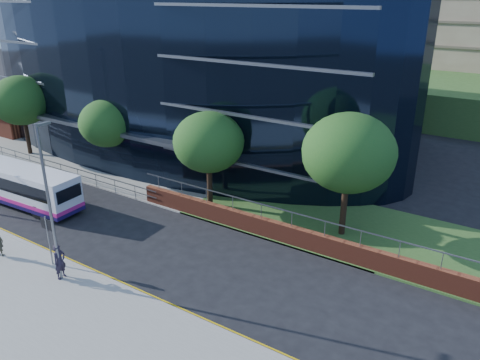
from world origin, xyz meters
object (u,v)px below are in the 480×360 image
Objects in this scene: tree_far_a at (21,101)px; tree_far_c at (209,142)px; city_bus at (20,185)px; brick_pavilion at (14,110)px; street_sign at (47,230)px; tree_far_b at (107,123)px; pedestrian at (60,262)px; streetlight_east at (49,200)px; tree_far_d at (349,153)px.

tree_far_a reaches higher than tree_far_c.
brick_pavilion is at bearing 145.11° from city_bus.
street_sign is 0.43× the size of tree_far_c.
city_bus is (-0.96, -7.20, -2.80)m from tree_far_b.
pedestrian is at bearing -27.13° from city_bus.
brick_pavilion is at bearing 150.35° from street_sign.
street_sign is 11.14m from tree_far_c.
tree_far_a is (9.00, -4.50, 2.92)m from brick_pavilion.
tree_far_c is (29.00, -4.50, 2.60)m from brick_pavilion.
streetlight_east is at bearing -21.36° from street_sign.
tree_far_c is 13.22m from city_bus.
tree_far_d reaches higher than street_sign.
city_bus is at bearing 155.82° from streetlight_east.
tree_far_d is at bearing 1.97° from tree_far_a.
tree_far_b is 0.76× the size of streetlight_east.
streetlight_east is 0.80× the size of city_bus.
streetlight_east reaches higher than street_sign.
tree_far_b is (-7.50, 11.09, 2.06)m from street_sign.
tree_far_a reaches higher than tree_far_b.
tree_far_d is (19.00, 0.50, 0.98)m from tree_far_b.
city_bus is at bearing -158.91° from tree_far_d.
streetlight_east reaches higher than city_bus.
streetlight_east reaches higher than tree_far_a.
tree_far_a reaches higher than city_bus.
street_sign is (26.50, -15.09, 0.21)m from brick_pavilion.
tree_far_c is at bearing -2.86° from tree_far_b.
street_sign is 0.35× the size of streetlight_east.
streetlight_east is at bearing -52.37° from tree_far_b.
city_bus is (-19.96, -7.70, -3.78)m from tree_far_d.
pedestrian is (-10.02, -12.14, -4.11)m from tree_far_d.
street_sign is 16.61m from tree_far_d.
brick_pavilion is 1.32× the size of tree_far_c.
tree_far_c is 0.87× the size of tree_far_d.
tree_far_c is at bearing 76.71° from street_sign.
streetlight_east is at bearing -129.40° from tree_far_d.
pedestrian is (8.98, -11.64, -3.13)m from tree_far_b.
tree_far_b is 14.74m from streetlight_east.
tree_far_c is 0.81× the size of streetlight_east.
tree_far_a is at bearing -178.03° from tree_far_d.
street_sign is 20.63m from tree_far_a.
brick_pavilion is 32.19m from streetlight_east.
pedestrian is (-0.02, 0.03, -3.36)m from streetlight_east.
street_sign is at bearing 158.64° from streetlight_east.
tree_far_d is at bearing 50.60° from streetlight_east.
tree_far_d is (9.00, 1.00, 0.65)m from tree_far_c.
tree_far_b is (19.00, -4.00, 2.27)m from brick_pavilion.
tree_far_a is 3.75× the size of pedestrian.
tree_far_b reaches higher than pedestrian.
street_sign is at bearing -134.78° from tree_far_d.
tree_far_c is at bearing -8.82° from brick_pavilion.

